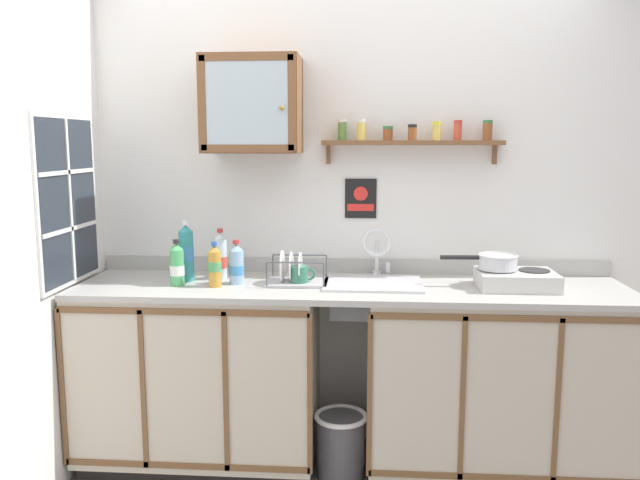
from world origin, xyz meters
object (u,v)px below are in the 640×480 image
Objects in this scene: saucepan at (496,261)px; dish_rack at (295,276)px; hot_plate_stove at (516,279)px; mug at (300,275)px; wall_cabinet at (252,105)px; bottle_detergent_teal_2 at (186,253)px; bottle_water_blue_0 at (236,265)px; sink at (373,290)px; bottle_water_clear_4 at (220,257)px; trash_bin at (341,444)px; bottle_juice_amber_3 at (215,266)px; bottle_soda_green_1 at (177,265)px; warning_sign at (361,199)px.

saucepan is 1.24× the size of dish_rack.
hot_plate_stove is 2.85× the size of mug.
dish_rack is 0.90m from wall_cabinet.
hot_plate_stove is at bearing -1.07° from dish_rack.
wall_cabinet is at bearing 20.66° from bottle_detergent_teal_2.
bottle_water_blue_0 is 0.82m from wall_cabinet.
sink reaches higher than bottle_water_clear_4.
trash_bin is (0.54, -0.11, -0.89)m from bottle_water_blue_0.
bottle_detergent_teal_2 is at bearing 169.82° from bottle_water_blue_0.
bottle_juice_amber_3 is at bearing -176.99° from hot_plate_stove.
saucepan reaches higher than trash_bin.
bottle_water_clear_4 is at bearing 175.99° from hot_plate_stove.
bottle_soda_green_1 is 0.88× the size of bottle_water_clear_4.
wall_cabinet is (0.17, 0.06, 0.78)m from bottle_water_clear_4.
sink is 0.98m from bottle_detergent_teal_2.
saucepan is 1.29m from bottle_water_blue_0.
dish_rack is 2.33× the size of mug.
mug is (-1.07, 0.00, 0.00)m from hot_plate_stove.
hot_plate_stove is 1.07m from mug.
hot_plate_stove is at bearing 7.94° from trash_bin.
bottle_water_blue_0 is at bearing -179.82° from hot_plate_stove.
saucepan is at bearing 167.62° from hot_plate_stove.
trash_bin is at bearing -132.44° from sink.
warning_sign reaches higher than dish_rack.
sink is 1.61× the size of dish_rack.
mug is at bearing -133.40° from warning_sign.
bottle_soda_green_1 is 1.03× the size of bottle_juice_amber_3.
bottle_juice_amber_3 is 0.40m from dish_rack.
saucepan is at bearing -2.61° from sink.
bottle_soda_green_1 is 1.77× the size of mug.
bottle_detergent_teal_2 is (-0.27, 0.05, 0.05)m from bottle_water_blue_0.
trash_bin is (-0.15, -0.17, -0.75)m from sink.
trash_bin is at bearing -100.71° from warning_sign.
trash_bin is (-0.76, -0.14, -0.92)m from saucepan.
hot_plate_stove is 1.49m from bottle_juice_amber_3.
saucepan is at bearing 10.47° from trash_bin.
bottle_water_blue_0 is at bearing 11.50° from bottle_soda_green_1.
bottle_water_blue_0 is at bearing -109.78° from wall_cabinet.
sink is at bearing 4.04° from dish_rack.
bottle_water_clear_4 reaches higher than bottle_water_blue_0.
saucepan is (0.60, -0.03, 0.16)m from sink.
bottle_detergent_teal_2 is 1.02× the size of dish_rack.
wall_cabinet is (0.06, 0.17, 0.80)m from bottle_water_blue_0.
sink is 2.31× the size of warning_sign.
bottle_detergent_teal_2 is at bearing 145.39° from bottle_juice_amber_3.
bottle_water_blue_0 is (-1.29, -0.03, -0.03)m from saucepan.
bottle_detergent_teal_2 reaches higher than bottle_water_blue_0.
trash_bin is at bearing -11.43° from bottle_detergent_teal_2.
bottle_soda_green_1 is at bearing -176.96° from saucepan.
bottle_water_blue_0 is 0.96× the size of bottle_soda_green_1.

